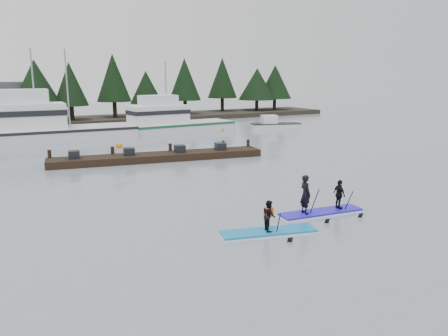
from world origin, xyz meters
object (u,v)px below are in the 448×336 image
fishing_boat_large (41,134)px  fishing_boat_medium (169,128)px  paddleboard_duo (321,201)px  floating_dock (159,157)px  paddleboard_solo (269,225)px

fishing_boat_large → fishing_boat_medium: size_ratio=1.21×
paddleboard_duo → fishing_boat_medium: bearing=87.6°
fishing_boat_large → fishing_boat_medium: (12.11, -0.27, -0.12)m
fishing_boat_large → floating_dock: bearing=-64.0°
fishing_boat_medium → paddleboard_solo: size_ratio=3.51×
fishing_boat_large → floating_dock: (5.80, -13.59, -0.42)m
fishing_boat_large → paddleboard_solo: (4.15, -29.01, -0.33)m
paddleboard_solo → fishing_boat_large: bearing=113.2°
fishing_boat_medium → paddleboard_duo: (-4.72, -27.89, 0.01)m
paddleboard_solo → fishing_boat_medium: bearing=89.6°
fishing_boat_medium → paddleboard_duo: size_ratio=3.41×
fishing_boat_medium → paddleboard_solo: bearing=-108.8°
floating_dock → paddleboard_duo: (1.60, -14.56, 0.31)m
fishing_boat_large → fishing_boat_medium: bearing=1.6°
fishing_boat_large → paddleboard_duo: fishing_boat_large is taller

